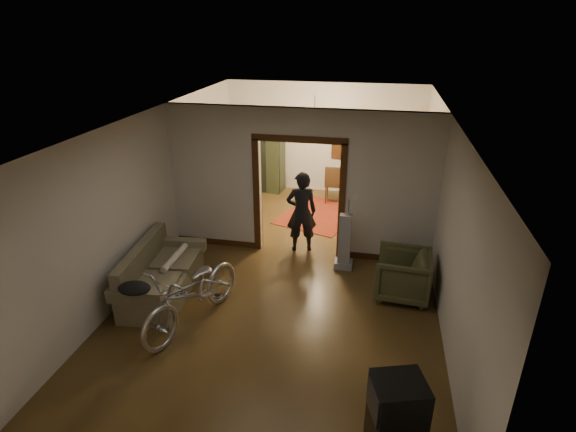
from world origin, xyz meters
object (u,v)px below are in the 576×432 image
(sofa, at_px, (162,271))
(person, at_px, (301,212))
(armchair, at_px, (402,275))
(locker, at_px, (266,156))
(bicycle, at_px, (193,293))
(desk, at_px, (364,188))

(sofa, height_order, person, person)
(armchair, height_order, locker, locker)
(sofa, bearing_deg, person, 40.06)
(sofa, xyz_separation_m, bicycle, (0.82, -0.66, 0.10))
(sofa, relative_size, bicycle, 0.92)
(person, bearing_deg, armchair, 129.91)
(bicycle, height_order, person, person)
(sofa, bearing_deg, bicycle, -44.13)
(sofa, bearing_deg, armchair, 5.35)
(sofa, xyz_separation_m, locker, (0.45, 5.17, 0.49))
(sofa, height_order, desk, sofa)
(person, relative_size, locker, 0.88)
(locker, xyz_separation_m, desk, (2.61, -0.45, -0.53))
(armchair, xyz_separation_m, person, (-1.90, 1.26, 0.41))
(armchair, height_order, person, person)
(desk, bearing_deg, sofa, -108.65)
(bicycle, height_order, locker, locker)
(locker, bearing_deg, sofa, -85.80)
(bicycle, xyz_separation_m, person, (1.14, 2.65, 0.28))
(armchair, bearing_deg, bicycle, -61.31)
(locker, bearing_deg, desk, -0.59)
(armchair, distance_m, locker, 5.62)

